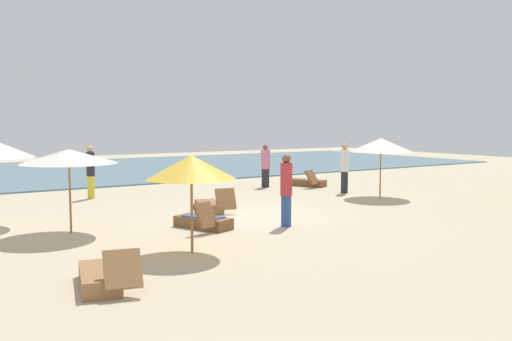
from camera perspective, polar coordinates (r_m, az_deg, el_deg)
name	(u,v)px	position (r m, az deg, el deg)	size (l,w,h in m)	color
ground_plane	(251,217)	(15.49, -0.57, -4.86)	(60.00, 60.00, 0.00)	#BCAD8E
ocean_water	(83,171)	(31.10, -17.53, 0.00)	(48.00, 16.00, 0.06)	slate
umbrella_0	(381,145)	(19.77, 12.84, 2.60)	(2.23, 2.23, 2.10)	olive
umbrella_2	(191,167)	(11.19, -6.73, 0.34)	(1.82, 1.82, 2.01)	olive
umbrella_4	(69,156)	(13.77, -18.85, 1.39)	(2.25, 2.25, 2.03)	olive
lounger_0	(102,277)	(9.39, -15.71, -10.62)	(0.95, 1.77, 0.70)	olive
lounger_1	(203,222)	(13.90, -5.48, -5.29)	(1.16, 1.74, 0.74)	brown
lounger_3	(308,182)	(22.80, 5.41, -1.22)	(1.20, 1.75, 0.73)	brown
lounger_4	(211,206)	(16.42, -4.74, -3.69)	(1.02, 1.74, 0.74)	brown
person_0	(345,168)	(20.82, 9.18, 0.30)	(0.43, 0.43, 1.86)	#26262D
person_1	(286,189)	(14.02, 3.16, -1.97)	(0.43, 0.43, 1.85)	#2D4C8C
person_2	(91,171)	(19.89, -16.78, -0.09)	(0.34, 0.34, 1.83)	yellow
person_3	(265,166)	(22.35, 0.98, 0.48)	(0.37, 0.37, 1.74)	#26262D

